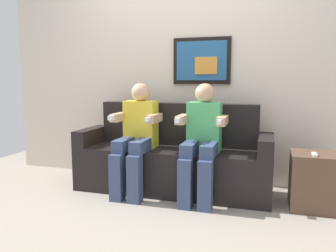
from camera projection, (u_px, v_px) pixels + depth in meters
ground_plane at (163, 201)px, 3.17m from camera, size 5.69×5.69×0.00m
back_wall_assembly at (184, 66)px, 3.71m from camera, size 4.38×0.10×2.60m
couch at (173, 161)px, 3.43m from camera, size 1.98×0.58×0.90m
person_on_left at (137, 134)px, 3.33m from camera, size 0.46×0.56×1.11m
person_on_right at (202, 137)px, 3.14m from camera, size 0.46×0.56×1.11m
side_table_right at (314, 181)px, 2.96m from camera, size 0.40×0.40×0.50m
spare_remote_on_table at (315, 155)px, 2.83m from camera, size 0.04×0.13×0.02m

